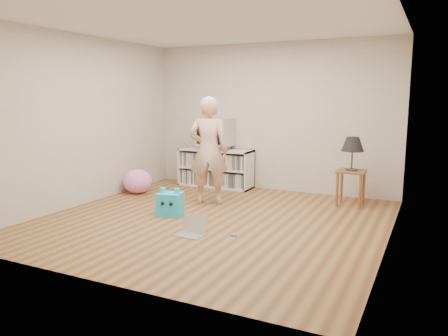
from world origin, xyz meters
The scene contains 13 objects.
ground centered at (0.00, 0.00, 0.00)m, with size 4.50×4.50×0.00m, color brown.
walls centered at (0.00, 0.00, 1.30)m, with size 4.52×4.52×2.60m.
ceiling centered at (0.00, 0.00, 2.60)m, with size 4.50×4.50×0.01m, color white.
media_unit centered at (-0.99, 2.04, 0.35)m, with size 1.40×0.45×0.70m.
dvd_deck centered at (-0.99, 2.02, 0.73)m, with size 0.45×0.35×0.07m, color gray.
crt_tv centered at (-0.99, 2.02, 1.02)m, with size 0.60×0.53×0.50m.
side_table centered at (1.54, 1.65, 0.42)m, with size 0.42×0.42×0.55m.
table_lamp centered at (1.54, 1.65, 0.94)m, with size 0.34×0.34×0.52m.
person centered at (-0.49, 0.80, 0.84)m, with size 0.61×0.40×1.67m, color beige.
laptop centered at (0.06, -0.67, 0.06)m, with size 0.36×0.29×0.24m.
playing_cards centered at (0.54, -0.49, 0.01)m, with size 0.07×0.09×0.02m, color #4970C4.
plush_blue centered at (-0.67, -0.04, 0.17)m, with size 0.39×0.34×0.39m.
plush_pink centered at (-1.95, 0.91, 0.21)m, with size 0.50×0.50×0.42m, color #FF87DA.
Camera 1 is at (2.66, -5.13, 1.68)m, focal length 35.00 mm.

